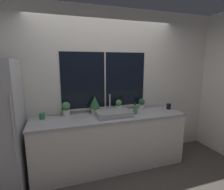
% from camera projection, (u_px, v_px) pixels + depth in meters
% --- Properties ---
extents(ground_plane, '(14.00, 14.00, 0.00)m').
position_uv_depth(ground_plane, '(116.00, 176.00, 2.77)').
color(ground_plane, '#4C4742').
extents(wall_back, '(8.00, 0.09, 2.70)m').
position_uv_depth(wall_back, '(105.00, 87.00, 3.13)').
color(wall_back, silver).
rests_on(wall_back, ground_plane).
extents(wall_right, '(0.06, 7.00, 2.70)m').
position_uv_depth(wall_right, '(177.00, 79.00, 4.60)').
color(wall_right, silver).
rests_on(wall_right, ground_plane).
extents(counter, '(2.53, 0.61, 0.91)m').
position_uv_depth(counter, '(111.00, 142.00, 2.96)').
color(counter, white).
rests_on(counter, ground_plane).
extents(sink, '(0.56, 0.41, 0.33)m').
position_uv_depth(sink, '(114.00, 113.00, 2.86)').
color(sink, '#ADADB2').
rests_on(sink, counter).
extents(potted_plant_far_left, '(0.13, 0.13, 0.24)m').
position_uv_depth(potted_plant_far_left, '(66.00, 108.00, 2.84)').
color(potted_plant_far_left, white).
rests_on(potted_plant_far_left, counter).
extents(potted_plant_center_left, '(0.19, 0.19, 0.30)m').
position_uv_depth(potted_plant_center_left, '(95.00, 104.00, 2.98)').
color(potted_plant_center_left, white).
rests_on(potted_plant_center_left, counter).
extents(potted_plant_center_right, '(0.13, 0.13, 0.21)m').
position_uv_depth(potted_plant_center_right, '(119.00, 106.00, 3.13)').
color(potted_plant_center_right, white).
rests_on(potted_plant_center_right, counter).
extents(potted_plant_far_right, '(0.12, 0.12, 0.20)m').
position_uv_depth(potted_plant_far_right, '(142.00, 104.00, 3.27)').
color(potted_plant_far_right, white).
rests_on(potted_plant_far_right, counter).
extents(soap_bottle, '(0.07, 0.07, 0.21)m').
position_uv_depth(soap_bottle, '(135.00, 109.00, 2.97)').
color(soap_bottle, '#519E5B').
rests_on(soap_bottle, counter).
extents(mug_black, '(0.08, 0.08, 0.10)m').
position_uv_depth(mug_black, '(169.00, 106.00, 3.29)').
color(mug_black, black).
rests_on(mug_black, counter).
extents(mug_green, '(0.08, 0.08, 0.09)m').
position_uv_depth(mug_green, '(42.00, 116.00, 2.71)').
color(mug_green, '#38844C').
rests_on(mug_green, counter).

